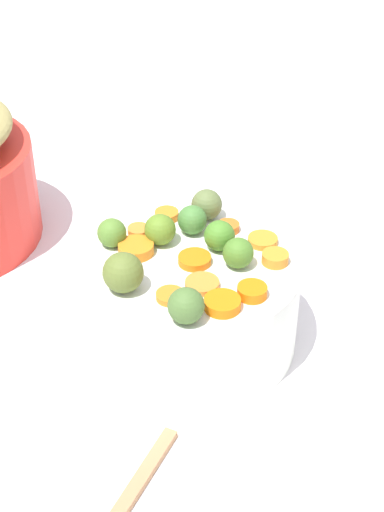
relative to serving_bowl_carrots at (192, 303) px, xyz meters
The scene contains 21 objects.
tabletop 0.07m from the serving_bowl_carrots, 119.60° to the left, with size 2.40×2.40×0.02m, color silver.
serving_bowl_carrots is the anchor object (origin of this frame).
carrot_slice_0 0.07m from the serving_bowl_carrots, 123.08° to the right, with size 0.03×0.03×0.01m, color orange.
carrot_slice_1 0.10m from the serving_bowl_carrots, 16.53° to the right, with size 0.03×0.03×0.01m, color orange.
carrot_slice_2 0.11m from the serving_bowl_carrots, 64.95° to the left, with size 0.03×0.03×0.01m, color orange.
carrot_slice_3 0.09m from the serving_bowl_carrots, 14.07° to the left, with size 0.02×0.02×0.01m, color orange.
carrot_slice_4 0.10m from the serving_bowl_carrots, 111.22° to the right, with size 0.04×0.04×0.01m, color orange.
carrot_slice_5 0.06m from the serving_bowl_carrots, 12.63° to the right, with size 0.03×0.03×0.01m, color orange.
carrot_slice_6 0.10m from the serving_bowl_carrots, 92.19° to the left, with size 0.02×0.02×0.01m, color orange.
carrot_slice_7 0.11m from the serving_bowl_carrots, 41.68° to the right, with size 0.03×0.03×0.01m, color orange.
carrot_slice_8 0.08m from the serving_bowl_carrots, 153.49° to the right, with size 0.03×0.03×0.01m, color orange.
carrot_slice_9 0.10m from the serving_bowl_carrots, 85.40° to the right, with size 0.03×0.03×0.01m, color orange.
carrot_slice_10 0.09m from the serving_bowl_carrots, 118.85° to the left, with size 0.04×0.04×0.01m, color orange.
brussels_sprout_0 0.12m from the serving_bowl_carrots, 36.26° to the left, with size 0.04×0.04×0.04m, color #5F713D.
brussels_sprout_1 0.09m from the serving_bowl_carrots, 88.22° to the left, with size 0.03×0.03×0.03m, color olive.
brussels_sprout_2 0.12m from the serving_bowl_carrots, 114.82° to the left, with size 0.03×0.03×0.03m, color #55802E.
brussels_sprout_3 0.08m from the serving_bowl_carrots, 47.16° to the right, with size 0.03×0.03×0.03m, color #4B7D29.
brussels_sprout_4 0.11m from the serving_bowl_carrots, 168.98° to the left, with size 0.04×0.04×0.04m, color olive.
brussels_sprout_5 0.12m from the serving_bowl_carrots, 136.74° to the right, with size 0.04×0.04×0.04m, color #4C7033.
brussels_sprout_6 0.09m from the serving_bowl_carrots, 46.59° to the left, with size 0.03×0.03×0.03m, color #477D36.
brussels_sprout_7 0.08m from the serving_bowl_carrots, ahead, with size 0.03×0.03×0.03m, color #498429.
Camera 1 is at (-0.43, -0.51, 0.61)m, focal length 54.41 mm.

